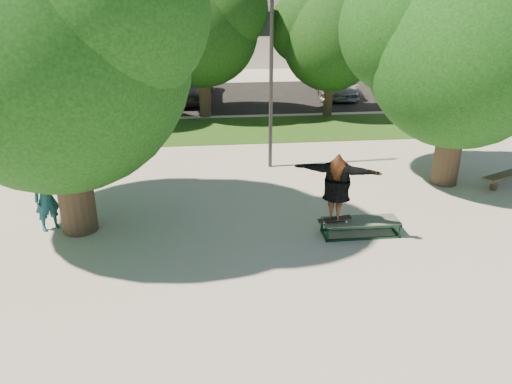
{
  "coord_description": "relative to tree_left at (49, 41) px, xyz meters",
  "views": [
    {
      "loc": [
        -1.13,
        -10.27,
        5.56
      ],
      "look_at": [
        0.06,
        0.6,
        0.97
      ],
      "focal_mm": 35.0,
      "sensor_mm": 36.0,
      "label": 1
    }
  ],
  "objects": [
    {
      "name": "grass_strip",
      "position": [
        5.29,
        8.41,
        -4.41
      ],
      "size": [
        30.0,
        4.0,
        0.02
      ],
      "primitive_type": "cube",
      "color": "#234714",
      "rests_on": "ground"
    },
    {
      "name": "lamppost",
      "position": [
        5.29,
        3.91,
        -1.27
      ],
      "size": [
        0.25,
        0.15,
        6.11
      ],
      "color": "#2D2D30",
      "rests_on": "ground"
    },
    {
      "name": "bystander",
      "position": [
        -0.64,
        0.03,
        -3.61
      ],
      "size": [
        0.71,
        0.67,
        1.63
      ],
      "primitive_type": "imported",
      "rotation": [
        0.0,
        0.0,
        0.63
      ],
      "color": "#174E58",
      "rests_on": "ground"
    },
    {
      "name": "bg_tree_left",
      "position": [
        -2.28,
        9.98,
        -0.69
      ],
      "size": [
        5.28,
        4.51,
        5.77
      ],
      "color": "#38281E",
      "rests_on": "ground"
    },
    {
      "name": "car_silver_b",
      "position": [
        10.29,
        14.92,
        -3.69
      ],
      "size": [
        2.7,
        5.29,
        1.47
      ],
      "primitive_type": "imported",
      "rotation": [
        0.0,
        0.0,
        -0.13
      ],
      "color": "#A5A5AA",
      "rests_on": "asphalt_strip"
    },
    {
      "name": "grind_box",
      "position": [
        6.79,
        -1.08,
        -4.23
      ],
      "size": [
        1.8,
        0.6,
        0.38
      ],
      "color": "#113421",
      "rests_on": "ground"
    },
    {
      "name": "side_building",
      "position": [
        22.29,
        20.91,
        -0.42
      ],
      "size": [
        15.0,
        10.0,
        8.0
      ],
      "primitive_type": "cube",
      "color": "white",
      "rests_on": "ground"
    },
    {
      "name": "car_silver_a",
      "position": [
        -4.56,
        13.46,
        -3.77
      ],
      "size": [
        1.84,
        3.95,
        1.31
      ],
      "primitive_type": "imported",
      "rotation": [
        0.0,
        0.0,
        -0.08
      ],
      "color": "silver",
      "rests_on": "asphalt_strip"
    },
    {
      "name": "bg_tree_mid",
      "position": [
        3.22,
        10.98,
        -0.41
      ],
      "size": [
        5.76,
        4.92,
        6.24
      ],
      "color": "#38281E",
      "rests_on": "ground"
    },
    {
      "name": "asphalt_strip",
      "position": [
        4.29,
        14.91,
        -4.42
      ],
      "size": [
        40.0,
        8.0,
        0.01
      ],
      "primitive_type": "cube",
      "color": "black",
      "rests_on": "ground"
    },
    {
      "name": "car_grey",
      "position": [
        2.36,
        14.64,
        -3.63
      ],
      "size": [
        2.93,
        5.85,
        1.59
      ],
      "primitive_type": "imported",
      "rotation": [
        0.0,
        0.0,
        -0.05
      ],
      "color": "slate",
      "rests_on": "asphalt_strip"
    },
    {
      "name": "bg_tree_right",
      "position": [
        8.73,
        10.47,
        -0.93
      ],
      "size": [
        5.04,
        4.31,
        5.43
      ],
      "color": "#38281E",
      "rests_on": "ground"
    },
    {
      "name": "ground",
      "position": [
        4.29,
        -1.09,
        -4.42
      ],
      "size": [
        120.0,
        120.0,
        0.0
      ],
      "primitive_type": "plane",
      "color": "#AEA8A0",
      "rests_on": "ground"
    },
    {
      "name": "car_dark",
      "position": [
        2.29,
        14.68,
        -3.71
      ],
      "size": [
        1.57,
        4.36,
        1.43
      ],
      "primitive_type": "imported",
      "rotation": [
        0.0,
        0.0,
        0.01
      ],
      "color": "black",
      "rests_on": "asphalt_strip"
    },
    {
      "name": "tree_right",
      "position": [
        10.21,
        1.99,
        -0.33
      ],
      "size": [
        6.24,
        5.33,
        6.51
      ],
      "color": "#38281E",
      "rests_on": "ground"
    },
    {
      "name": "skater_rig",
      "position": [
        6.14,
        -1.08,
        -3.17
      ],
      "size": [
        2.03,
        1.26,
        1.69
      ],
      "rotation": [
        0.0,
        0.0,
        2.74
      ],
      "color": "white",
      "rests_on": "grind_box"
    },
    {
      "name": "tree_left",
      "position": [
        0.0,
        0.0,
        0.0
      ],
      "size": [
        6.96,
        5.95,
        7.12
      ],
      "color": "#38281E",
      "rests_on": "ground"
    }
  ]
}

